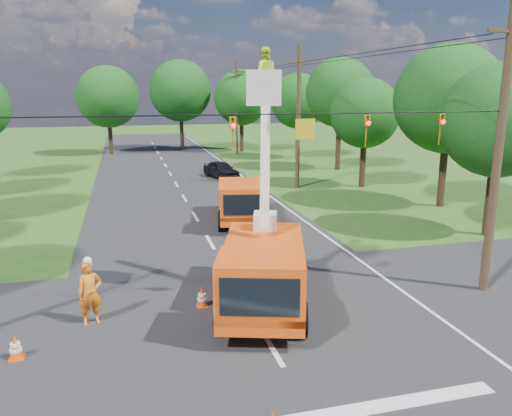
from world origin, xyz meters
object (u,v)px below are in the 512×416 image
object	(u,v)px
traffic_cone_4	(15,347)
traffic_cone_8	(202,297)
tree_right_c	(365,113)
pole_right_mid	(298,116)
traffic_cone_7	(255,199)
tree_right_d	(340,93)
traffic_cone_2	(279,251)
tree_far_c	(241,98)
ground_worker	(90,293)
pole_right_far	(237,107)
distant_car	(221,170)
second_truck	(242,200)
traffic_cone_3	(260,227)
tree_far_b	(180,91)
tree_right_a	(499,121)
tree_right_b	(449,99)
tree_far_a	(108,97)
bucket_truck	(263,258)
tree_right_e	(298,101)
pole_right_near	(499,147)

from	to	relation	value
traffic_cone_4	traffic_cone_8	xyz separation A→B (m)	(5.27, 1.99, 0.00)
tree_right_c	pole_right_mid	bearing A→B (deg)	167.99
traffic_cone_7	tree_right_d	size ratio (longest dim) A/B	0.07
traffic_cone_2	tree_far_c	world-z (taller)	tree_far_c
ground_worker	pole_right_far	xyz separation A→B (m)	(13.38, 39.17, 4.10)
ground_worker	pole_right_far	bearing A→B (deg)	58.02
ground_worker	distant_car	distance (m)	25.83
second_truck	ground_worker	xyz separation A→B (m)	(-7.20, -10.50, -0.23)
traffic_cone_4	pole_right_mid	size ratio (longest dim) A/B	0.07
traffic_cone_4	traffic_cone_7	distance (m)	19.35
traffic_cone_3	tree_far_b	size ratio (longest dim) A/B	0.07
tree_right_d	tree_far_b	size ratio (longest dim) A/B	0.94
pole_right_mid	tree_far_b	size ratio (longest dim) A/B	0.97
pole_right_far	tree_right_c	bearing A→B (deg)	-77.38
tree_right_d	tree_right_a	bearing A→B (deg)	-93.54
tree_right_a	tree_right_d	distance (m)	21.07
second_truck	pole_right_mid	xyz separation A→B (m)	(6.19, 8.68, 3.87)
tree_right_b	tree_far_a	distance (m)	36.89
pole_right_far	tree_far_a	world-z (taller)	pole_right_far
pole_right_mid	tree_right_c	size ratio (longest dim) A/B	1.28
tree_right_d	traffic_cone_8	bearing A→B (deg)	-122.13
ground_worker	tree_right_a	size ratio (longest dim) A/B	0.24
pole_right_mid	bucket_truck	bearing A→B (deg)	-112.44
bucket_truck	traffic_cone_8	world-z (taller)	bucket_truck
tree_right_c	tree_right_e	world-z (taller)	tree_right_e
distant_car	traffic_cone_2	world-z (taller)	distant_car
pole_right_mid	tree_far_b	world-z (taller)	tree_far_b
distant_car	traffic_cone_3	world-z (taller)	distant_car
traffic_cone_3	pole_right_mid	bearing A→B (deg)	62.27
traffic_cone_7	pole_right_mid	distance (m)	8.08
pole_right_far	tree_right_e	distance (m)	7.32
tree_right_c	tree_far_c	bearing A→B (deg)	99.14
distant_car	traffic_cone_3	distance (m)	16.30
second_truck	traffic_cone_2	bearing A→B (deg)	-77.79
tree_right_e	distant_car	bearing A→B (deg)	-135.28
bucket_truck	tree_right_a	xyz separation A→B (m)	(13.00, 5.36, 3.85)
distant_car	pole_right_near	xyz separation A→B (m)	(4.66, -25.13, 4.42)
pole_right_far	tree_right_b	bearing A→B (deg)	-76.93
tree_far_a	tree_far_c	distance (m)	14.53
traffic_cone_8	tree_right_c	distance (m)	23.63
second_truck	tree_far_b	distance (m)	34.14
pole_right_far	tree_far_a	bearing A→B (deg)	167.47
traffic_cone_2	tree_far_a	bearing A→B (deg)	101.10
pole_right_mid	tree_right_c	xyz separation A→B (m)	(4.70, -1.00, 0.21)
tree_right_b	ground_worker	bearing A→B (deg)	-150.66
tree_right_e	traffic_cone_7	bearing A→B (deg)	-116.31
distant_car	tree_right_a	world-z (taller)	tree_right_a
tree_right_a	tree_far_b	xyz separation A→B (m)	(-10.50, 39.00, 1.25)
traffic_cone_2	tree_far_a	distance (m)	39.05
traffic_cone_2	pole_right_far	xyz separation A→B (m)	(6.07, 34.89, 4.75)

